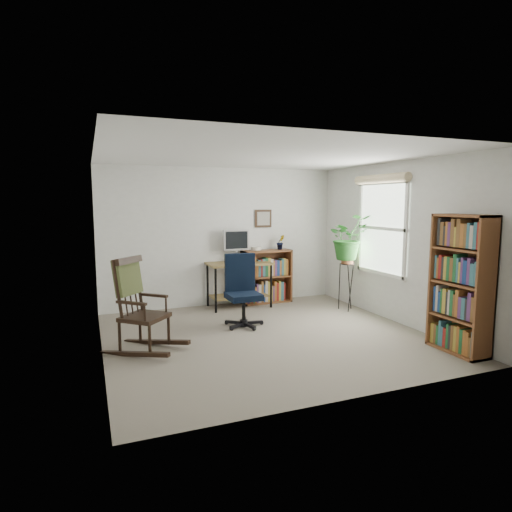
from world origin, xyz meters
name	(u,v)px	position (x,y,z in m)	size (l,w,h in m)	color
floor	(267,336)	(0.00, 0.00, 0.00)	(4.20, 4.00, 0.00)	gray
ceiling	(267,156)	(0.00, 0.00, 2.40)	(4.20, 4.00, 0.00)	silver
wall_back	(222,237)	(0.00, 2.00, 1.20)	(4.20, 0.00, 2.40)	silver
wall_front	(355,271)	(0.00, -2.00, 1.20)	(4.20, 0.00, 2.40)	silver
wall_left	(98,256)	(-2.10, 0.00, 1.20)	(0.00, 4.00, 2.40)	silver
wall_right	(396,243)	(2.10, 0.00, 1.20)	(0.00, 4.00, 2.40)	silver
window	(381,228)	(2.06, 0.30, 1.40)	(0.12, 1.20, 1.50)	white
desk	(239,285)	(0.20, 1.70, 0.39)	(1.07, 0.59, 0.77)	olive
monitor	(236,246)	(0.20, 1.84, 1.05)	(0.46, 0.16, 0.56)	#BABABF
keyboard	(241,263)	(0.20, 1.58, 0.78)	(0.40, 0.15, 0.03)	black
office_chair	(244,290)	(-0.13, 0.56, 0.53)	(0.58, 0.58, 1.07)	black
rocking_chair	(144,304)	(-1.60, 0.02, 0.58)	(0.60, 1.01, 1.17)	black
low_bookshelf	(266,276)	(0.76, 1.82, 0.48)	(0.90, 0.30, 0.95)	brown
tall_bookshelf	(461,284)	(1.92, -1.40, 0.83)	(0.31, 0.73, 1.67)	brown
plant_stand	(347,283)	(1.80, 0.82, 0.46)	(0.26, 0.26, 0.92)	black
spider_plant	(348,216)	(1.80, 0.82, 1.59)	(1.69, 1.88, 1.46)	#256423
potted_plant_small	(281,247)	(1.04, 1.83, 1.01)	(0.13, 0.24, 0.11)	#256423
framed_picture	(263,219)	(0.76, 1.97, 1.51)	(0.32, 0.04, 0.32)	black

